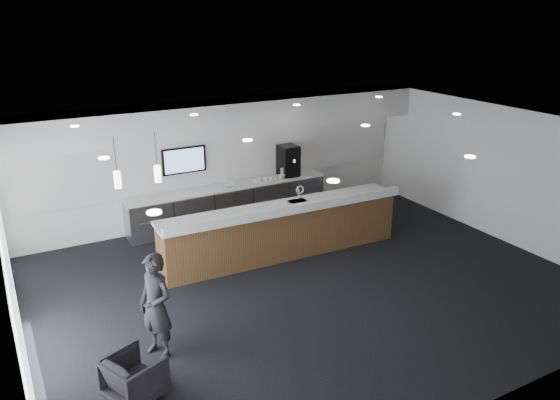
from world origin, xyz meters
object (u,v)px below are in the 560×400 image
lounge_guest (156,306)px  coffee_machine (288,160)px  armchair (134,377)px  service_counter (283,230)px

lounge_guest → coffee_machine: bearing=107.4°
armchair → lounge_guest: (0.58, 0.80, 0.51)m
armchair → lounge_guest: 1.11m
service_counter → lounge_guest: size_ratio=3.20×
coffee_machine → armchair: coffee_machine is taller
service_counter → armchair: service_counter is taller
service_counter → coffee_machine: coffee_machine is taller
service_counter → lounge_guest: bearing=-145.3°
coffee_machine → armchair: bearing=-136.1°
lounge_guest → service_counter: bearing=97.3°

